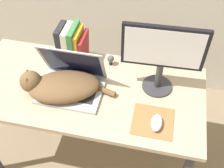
{
  "coord_description": "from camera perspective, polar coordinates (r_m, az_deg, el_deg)",
  "views": [
    {
      "loc": [
        0.37,
        -0.69,
        1.91
      ],
      "look_at": [
        0.16,
        0.28,
        0.85
      ],
      "focal_mm": 45.0,
      "sensor_mm": 36.0,
      "label": 1
    }
  ],
  "objects": [
    {
      "name": "cat",
      "position": [
        1.52,
        -10.57,
        -0.37
      ],
      "size": [
        0.51,
        0.34,
        0.15
      ],
      "color": "brown",
      "rests_on": "desk"
    },
    {
      "name": "desk",
      "position": [
        1.64,
        -5.28,
        -2.81
      ],
      "size": [
        1.32,
        0.61,
        0.75
      ],
      "color": "tan",
      "rests_on": "ground_plane"
    },
    {
      "name": "laptop",
      "position": [
        1.55,
        -8.25,
        0.46
      ],
      "size": [
        0.35,
        0.27,
        0.27
      ],
      "color": "#B7B7BC",
      "rests_on": "desk"
    },
    {
      "name": "webcam",
      "position": [
        1.68,
        -0.27,
        5.04
      ],
      "size": [
        0.04,
        0.04,
        0.07
      ],
      "color": "#232328",
      "rests_on": "desk"
    },
    {
      "name": "external_monitor",
      "position": [
        1.43,
        10.21,
        5.94
      ],
      "size": [
        0.42,
        0.17,
        0.41
      ],
      "color": "#333338",
      "rests_on": "desk"
    },
    {
      "name": "book_row",
      "position": [
        1.68,
        -8.08,
        7.89
      ],
      "size": [
        0.16,
        0.16,
        0.24
      ],
      "color": "#232328",
      "rests_on": "desk"
    },
    {
      "name": "mousepad",
      "position": [
        1.44,
        8.3,
        -7.51
      ],
      "size": [
        0.21,
        0.2,
        0.0
      ],
      "color": "olive",
      "rests_on": "desk"
    },
    {
      "name": "computer_mouse",
      "position": [
        1.41,
        9.04,
        -7.79
      ],
      "size": [
        0.06,
        0.1,
        0.04
      ],
      "color": "silver",
      "rests_on": "mousepad"
    }
  ]
}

